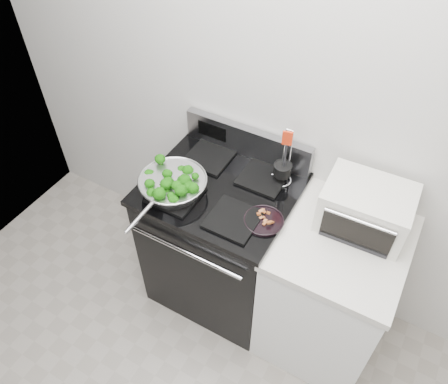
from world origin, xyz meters
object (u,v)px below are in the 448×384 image
Objects in this scene: utensil_holder at (282,172)px; skillet at (173,184)px; bacon_plate at (264,219)px; gas_range at (221,240)px; toaster_oven at (366,208)px.

skillet is at bearing -156.52° from utensil_holder.
bacon_plate is at bearing -96.12° from utensil_holder.
skillet is at bearing -141.44° from gas_range.
toaster_oven is (0.72, 0.13, 0.55)m from gas_range.
toaster_oven is (0.46, -0.06, 0.03)m from utensil_holder.
utensil_holder is (0.26, 0.20, 0.52)m from gas_range.
utensil_holder is (-0.04, 0.30, 0.04)m from bacon_plate.
gas_range is at bearing -157.28° from utensil_holder.
gas_range reaches higher than bacon_plate.
skillet is 2.85× the size of bacon_plate.
bacon_plate is (0.50, 0.05, -0.04)m from skillet.
toaster_oven reaches higher than bacon_plate.
gas_range is 0.58m from bacon_plate.
gas_range is 0.62m from utensil_holder.
bacon_plate is 0.31m from utensil_holder.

